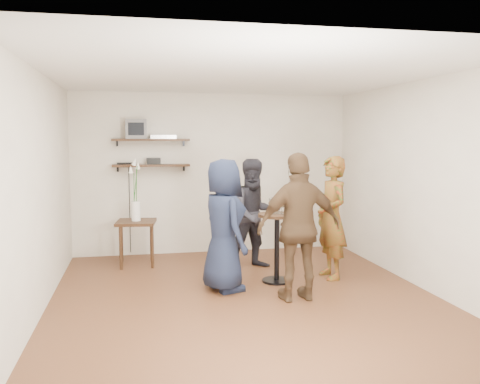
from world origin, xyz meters
name	(u,v)px	position (x,y,z in m)	size (l,w,h in m)	color
room	(245,188)	(0.00, 0.00, 1.30)	(4.58, 5.08, 2.68)	#462216
shelf_upper	(151,140)	(-1.00, 2.38, 1.85)	(1.20, 0.25, 0.04)	black
shelf_lower	(151,165)	(-1.00, 2.38, 1.45)	(1.20, 0.25, 0.04)	black
crt_monitor	(136,129)	(-1.22, 2.38, 2.02)	(0.32, 0.30, 0.30)	#59595B
dvd_deck	(163,137)	(-0.81, 2.38, 1.90)	(0.40, 0.24, 0.06)	silver
radio	(154,161)	(-0.96, 2.38, 1.52)	(0.22, 0.10, 0.10)	black
power_strip	(127,163)	(-1.38, 2.42, 1.48)	(0.30, 0.05, 0.03)	black
side_table	(136,228)	(-1.25, 1.81, 0.56)	(0.62, 0.62, 0.67)	black
vase_lilies	(136,201)	(-1.25, 1.81, 0.96)	(0.19, 0.19, 0.94)	white
drinks_table	(277,238)	(0.54, 0.54, 0.58)	(0.49, 0.49, 0.90)	black
wine_glass_fl	(272,203)	(0.47, 0.52, 1.05)	(0.07, 0.07, 0.21)	silver
wine_glass_fr	(282,204)	(0.59, 0.50, 1.03)	(0.06, 0.06, 0.19)	silver
wine_glass_bl	(274,203)	(0.52, 0.60, 1.03)	(0.06, 0.06, 0.19)	silver
wine_glass_br	(279,202)	(0.56, 0.55, 1.05)	(0.07, 0.07, 0.22)	silver
person_plaid	(332,218)	(1.31, 0.59, 0.82)	(0.60, 0.39, 1.64)	#AA2213
person_dark	(255,214)	(0.43, 1.30, 0.79)	(0.77, 0.60, 1.58)	black
person_navy	(224,225)	(-0.20, 0.33, 0.81)	(0.79, 0.52, 1.63)	#161D32
person_brown	(299,227)	(0.59, -0.23, 0.86)	(1.00, 0.42, 1.71)	#45301D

